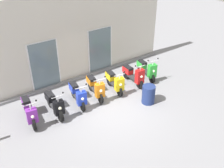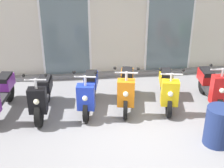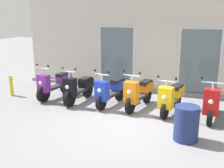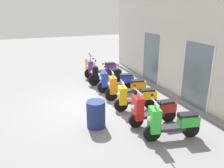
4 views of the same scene
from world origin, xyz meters
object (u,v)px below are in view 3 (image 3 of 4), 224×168
(scooter_black, at_px, (79,88))
(scooter_orange, at_px, (139,92))
(scooter_blue, at_px, (111,90))
(scooter_yellow, at_px, (172,97))
(scooter_red, at_px, (213,102))
(curb_bollard, at_px, (11,86))
(scooter_purple, at_px, (55,84))
(trash_bin, at_px, (186,123))

(scooter_black, relative_size, scooter_orange, 1.00)
(scooter_blue, bearing_deg, scooter_yellow, -1.46)
(scooter_black, height_order, scooter_blue, scooter_black)
(scooter_red, relative_size, curb_bollard, 2.18)
(scooter_black, bearing_deg, scooter_red, 0.01)
(scooter_yellow, relative_size, scooter_red, 0.99)
(scooter_black, relative_size, curb_bollard, 2.31)
(scooter_orange, height_order, scooter_yellow, scooter_orange)
(scooter_orange, bearing_deg, scooter_black, -177.18)
(scooter_black, distance_m, scooter_yellow, 2.93)
(scooter_purple, relative_size, scooter_black, 1.03)
(scooter_purple, xyz_separation_m, scooter_blue, (2.03, -0.05, -0.01))
(scooter_purple, height_order, scooter_orange, scooter_orange)
(scooter_blue, bearing_deg, trash_bin, -33.67)
(scooter_black, bearing_deg, scooter_orange, 2.82)
(scooter_blue, distance_m, scooter_yellow, 1.86)
(scooter_orange, height_order, trash_bin, scooter_orange)
(scooter_blue, xyz_separation_m, scooter_red, (2.95, -0.07, 0.00))
(scooter_blue, height_order, scooter_orange, scooter_orange)
(scooter_purple, height_order, curb_bollard, scooter_purple)
(scooter_blue, bearing_deg, curb_bollard, -175.58)
(scooter_blue, bearing_deg, scooter_orange, 1.86)
(scooter_yellow, relative_size, curb_bollard, 2.15)
(scooter_orange, relative_size, curb_bollard, 2.30)
(scooter_yellow, xyz_separation_m, scooter_red, (1.09, -0.02, -0.00))
(curb_bollard, bearing_deg, scooter_blue, 4.42)
(scooter_black, xyz_separation_m, scooter_red, (4.02, 0.00, 0.02))
(curb_bollard, bearing_deg, scooter_black, 4.75)
(scooter_black, height_order, scooter_red, scooter_red)
(scooter_blue, xyz_separation_m, scooter_orange, (0.89, 0.03, 0.03))
(trash_bin, bearing_deg, scooter_black, 156.02)
(scooter_blue, relative_size, trash_bin, 1.96)
(scooter_yellow, xyz_separation_m, trash_bin, (0.59, -1.59, -0.08))
(scooter_blue, bearing_deg, scooter_red, -1.30)
(scooter_yellow, bearing_deg, scooter_black, -179.60)
(scooter_purple, bearing_deg, scooter_yellow, -1.48)
(scooter_orange, distance_m, scooter_red, 2.06)
(scooter_black, height_order, curb_bollard, scooter_black)
(scooter_blue, bearing_deg, scooter_purple, 178.50)
(scooter_black, bearing_deg, scooter_purple, 172.86)
(scooter_blue, distance_m, scooter_red, 2.95)
(curb_bollard, bearing_deg, scooter_purple, 12.10)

